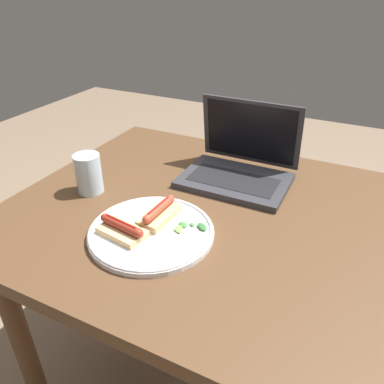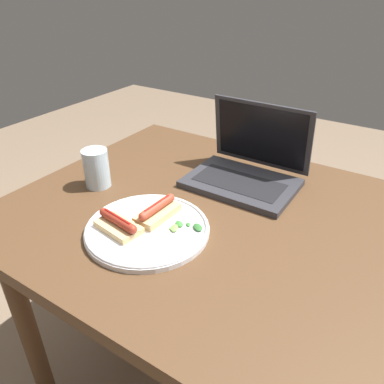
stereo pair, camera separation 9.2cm
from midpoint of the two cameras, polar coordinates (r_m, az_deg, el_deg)
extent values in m
cube|color=#4C331E|center=(0.94, 5.24, -5.18)|extent=(1.22, 0.85, 0.04)
cylinder|color=#4C331E|center=(1.59, -8.36, -4.81)|extent=(0.06, 0.06, 0.70)
cylinder|color=#4C331E|center=(1.26, -26.41, -20.27)|extent=(0.06, 0.06, 0.70)
cube|color=#2D2D33|center=(1.08, 4.07, 1.67)|extent=(0.30, 0.21, 0.02)
cube|color=black|center=(1.06, 3.83, 1.83)|extent=(0.25, 0.12, 0.00)
cube|color=#2D2D33|center=(1.13, 6.61, 9.03)|extent=(0.30, 0.03, 0.20)
cube|color=black|center=(1.13, 6.54, 8.99)|extent=(0.27, 0.02, 0.17)
cylinder|color=silver|center=(0.88, -9.22, -6.23)|extent=(0.29, 0.29, 0.01)
torus|color=silver|center=(0.88, -9.27, -5.79)|extent=(0.29, 0.29, 0.01)
cube|color=tan|center=(0.87, -13.59, -6.02)|extent=(0.12, 0.08, 0.02)
cylinder|color=maroon|center=(0.86, -13.74, -5.05)|extent=(0.11, 0.04, 0.02)
sphere|color=maroon|center=(0.90, -15.99, -3.87)|extent=(0.02, 0.02, 0.02)
sphere|color=maroon|center=(0.83, -11.29, -6.32)|extent=(0.02, 0.02, 0.02)
cylinder|color=red|center=(0.86, -13.82, -4.48)|extent=(0.09, 0.02, 0.01)
cube|color=tan|center=(0.91, -7.91, -3.70)|extent=(0.06, 0.12, 0.02)
cylinder|color=#9E3D28|center=(0.90, -8.00, -2.65)|extent=(0.03, 0.10, 0.02)
sphere|color=#9E3D28|center=(0.86, -9.99, -4.27)|extent=(0.02, 0.02, 0.02)
sphere|color=#9E3D28|center=(0.93, -6.16, -1.15)|extent=(0.02, 0.02, 0.02)
cylinder|color=red|center=(0.89, -8.05, -2.09)|extent=(0.01, 0.09, 0.01)
ellipsoid|color=#2D662D|center=(0.87, -1.50, -5.41)|extent=(0.04, 0.03, 0.01)
ellipsoid|color=#387A33|center=(0.88, -4.40, -5.07)|extent=(0.03, 0.03, 0.01)
ellipsoid|color=#387A33|center=(0.88, -3.00, -5.09)|extent=(0.02, 0.02, 0.01)
ellipsoid|color=#709E4C|center=(0.87, -5.18, -5.82)|extent=(0.03, 0.02, 0.01)
ellipsoid|color=#709E4C|center=(0.87, -5.05, -5.75)|extent=(0.03, 0.04, 0.01)
cylinder|color=silver|center=(1.07, -17.89, 2.62)|extent=(0.07, 0.07, 0.11)
camera|label=1|loc=(0.05, -92.86, -1.68)|focal=35.00mm
camera|label=2|loc=(0.05, 87.14, 1.68)|focal=35.00mm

